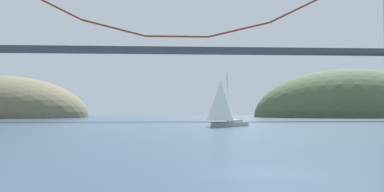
# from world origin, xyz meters

# --- Properties ---
(ground_plane) EXTENTS (360.00, 360.00, 0.00)m
(ground_plane) POSITION_xyz_m (0.00, 0.00, 0.00)
(ground_plane) COLOR #2D4760
(headland_right) EXTENTS (65.82, 44.00, 32.26)m
(headland_right) POSITION_xyz_m (60.00, 135.00, 0.00)
(headland_right) COLOR #4C5B3D
(headland_right) RESTS_ON ground_plane
(suspension_bridge) EXTENTS (142.79, 6.00, 43.09)m
(suspension_bridge) POSITION_xyz_m (0.00, 95.00, 18.89)
(suspension_bridge) COLOR brown
(suspension_bridge) RESTS_ON ground_plane
(sailboat_white_mainsail) EXTENTS (7.91, 7.25, 8.42)m
(sailboat_white_mainsail) POSITION_xyz_m (5.29, 53.42, 3.86)
(sailboat_white_mainsail) COLOR #B7B2A8
(sailboat_white_mainsail) RESTS_ON ground_plane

